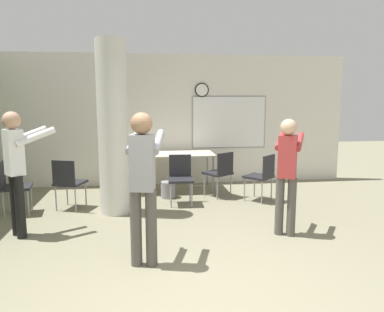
# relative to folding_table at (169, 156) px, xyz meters

# --- Properties ---
(ground_plane) EXTENTS (24.00, 24.00, 0.00)m
(ground_plane) POSITION_rel_folding_table_xyz_m (-0.03, -4.40, -0.72)
(ground_plane) COLOR gray
(wall_back) EXTENTS (8.00, 0.15, 2.80)m
(wall_back) POSITION_rel_folding_table_xyz_m (-0.00, 0.66, 0.68)
(wall_back) COLOR silver
(wall_back) RESTS_ON ground_plane
(support_pillar) EXTENTS (0.48, 0.48, 2.80)m
(support_pillar) POSITION_rel_folding_table_xyz_m (-1.00, -1.37, 0.68)
(support_pillar) COLOR silver
(support_pillar) RESTS_ON ground_plane
(folding_table) EXTENTS (1.81, 0.78, 0.77)m
(folding_table) POSITION_rel_folding_table_xyz_m (0.00, 0.00, 0.00)
(folding_table) COLOR beige
(folding_table) RESTS_ON ground_plane
(bottle_on_table) EXTENTS (0.07, 0.07, 0.28)m
(bottle_on_table) POSITION_rel_folding_table_xyz_m (-0.43, -0.15, 0.16)
(bottle_on_table) COLOR black
(bottle_on_table) RESTS_ON folding_table
(waste_bin) EXTENTS (0.28, 0.28, 0.31)m
(waste_bin) POSITION_rel_folding_table_xyz_m (-0.07, -0.56, -0.57)
(waste_bin) COLOR gray
(waste_bin) RESTS_ON ground_plane
(chair_table_right) EXTENTS (0.61, 0.61, 0.87)m
(chair_table_right) POSITION_rel_folding_table_xyz_m (0.93, -0.63, -0.21)
(chair_table_right) COLOR #232328
(chair_table_right) RESTS_ON ground_plane
(chair_mid_room) EXTENTS (0.62, 0.62, 0.87)m
(chair_mid_room) POSITION_rel_folding_table_xyz_m (1.62, -1.03, -0.21)
(chair_mid_room) COLOR #232328
(chair_mid_room) RESTS_ON ground_plane
(chair_table_front) EXTENTS (0.46, 0.46, 0.87)m
(chair_table_front) POSITION_rel_folding_table_xyz_m (0.13, -0.98, -0.21)
(chair_table_front) COLOR #232328
(chair_table_front) RESTS_ON ground_plane
(chair_near_pillar) EXTENTS (0.56, 0.56, 0.87)m
(chair_near_pillar) POSITION_rel_folding_table_xyz_m (-1.79, -1.12, -0.21)
(chair_near_pillar) COLOR #232328
(chair_near_pillar) RESTS_ON ground_plane
(chair_by_left_wall) EXTENTS (0.50, 0.50, 0.87)m
(chair_by_left_wall) POSITION_rel_folding_table_xyz_m (-2.64, -1.27, -0.21)
(chair_by_left_wall) COLOR #232328
(chair_by_left_wall) RESTS_ON ground_plane
(person_playing_front) EXTENTS (0.46, 0.70, 1.73)m
(person_playing_front) POSITION_rel_folding_table_xyz_m (-0.53, -3.41, 0.30)
(person_playing_front) COLOR #514C47
(person_playing_front) RESTS_ON ground_plane
(person_playing_side) EXTENTS (0.54, 0.67, 1.61)m
(person_playing_side) POSITION_rel_folding_table_xyz_m (1.42, -2.71, 0.23)
(person_playing_side) COLOR #514C47
(person_playing_side) RESTS_ON ground_plane
(person_watching_back) EXTENTS (0.68, 0.62, 1.71)m
(person_watching_back) POSITION_rel_folding_table_xyz_m (-2.21, -2.30, 0.29)
(person_watching_back) COLOR black
(person_watching_back) RESTS_ON ground_plane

